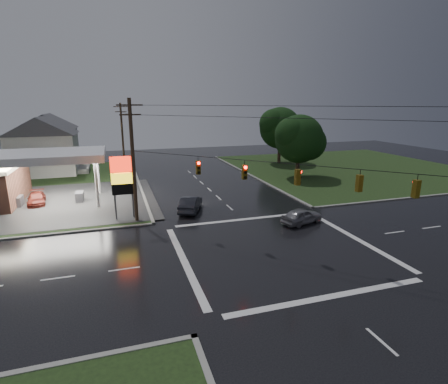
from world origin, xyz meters
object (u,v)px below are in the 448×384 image
object	(u,v)px
utility_pole_n	(122,134)
house_far	(49,137)
car_north	(190,204)
car_pump	(37,199)
car_crossing	(302,216)
house_near	(44,145)
utility_pole_nw	(133,160)
tree_ne_far	(281,128)
tree_ne_near	(300,139)
pylon_sign	(122,177)

from	to	relation	value
utility_pole_n	house_far	distance (m)	16.00
car_north	car_pump	bearing A→B (deg)	-2.13
house_far	car_crossing	size ratio (longest dim) A/B	2.68
house_near	car_north	distance (m)	30.31
utility_pole_nw	utility_pole_n	world-z (taller)	utility_pole_nw
car_north	car_crossing	xyz separation A→B (m)	(8.80, -6.62, -0.07)
house_near	tree_ne_far	world-z (taller)	tree_ne_far
utility_pole_n	tree_ne_far	xyz separation A→B (m)	(26.65, -4.01, 0.71)
utility_pole_nw	car_pump	xyz separation A→B (m)	(-9.84, 8.94, -5.11)
utility_pole_nw	tree_ne_near	distance (m)	26.74
pylon_sign	utility_pole_nw	xyz separation A→B (m)	(1.00, -1.00, 1.71)
house_near	house_far	distance (m)	12.04
utility_pole_nw	utility_pole_n	bearing A→B (deg)	90.00
house_far	tree_ne_near	distance (m)	44.50
pylon_sign	utility_pole_nw	distance (m)	2.22
tree_ne_far	house_far	bearing A→B (deg)	160.29
tree_ne_near	car_north	size ratio (longest dim) A/B	1.92
tree_ne_near	car_pump	bearing A→B (deg)	-173.93
pylon_sign	house_far	distance (m)	39.21
utility_pole_n	car_north	size ratio (longest dim) A/B	2.25
house_far	car_pump	world-z (taller)	house_far
house_far	car_north	bearing A→B (deg)	-64.26
tree_ne_near	car_pump	world-z (taller)	tree_ne_near
house_near	car_crossing	bearing A→B (deg)	-50.95
utility_pole_nw	car_pump	world-z (taller)	utility_pole_nw
house_far	car_north	size ratio (longest dim) A/B	2.37
pylon_sign	house_far	world-z (taller)	house_far
utility_pole_nw	house_far	bearing A→B (deg)	107.92
house_near	utility_pole_nw	bearing A→B (deg)	-66.63
tree_ne_near	car_crossing	size ratio (longest dim) A/B	2.18
tree_ne_far	car_pump	world-z (taller)	tree_ne_far
house_near	house_far	xyz separation A→B (m)	(-1.00, 12.00, 0.00)
pylon_sign	car_north	world-z (taller)	pylon_sign
tree_ne_far	car_north	size ratio (longest dim) A/B	2.10
car_pump	house_near	bearing A→B (deg)	87.66
utility_pole_n	house_near	size ratio (longest dim) A/B	0.95
tree_ne_far	car_crossing	size ratio (longest dim) A/B	2.38
utility_pole_n	car_pump	distance (m)	22.43
utility_pole_n	house_far	bearing A→B (deg)	141.23
tree_ne_far	car_pump	bearing A→B (deg)	-156.91
utility_pole_nw	tree_ne_near	world-z (taller)	utility_pole_nw
utility_pole_n	tree_ne_near	distance (m)	28.55
tree_ne_near	car_north	distance (m)	21.84
pylon_sign	tree_ne_near	xyz separation A→B (m)	(24.64, 11.49, 1.55)
tree_ne_near	car_north	xyz separation A→B (m)	(-18.28, -10.95, -4.79)
house_far	car_north	distance (m)	41.19
pylon_sign	utility_pole_n	xyz separation A→B (m)	(1.00, 27.50, 1.46)
tree_ne_far	car_crossing	world-z (taller)	tree_ne_far
pylon_sign	tree_ne_near	bearing A→B (deg)	25.01
house_far	car_north	xyz separation A→B (m)	(17.82, -36.96, -3.64)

